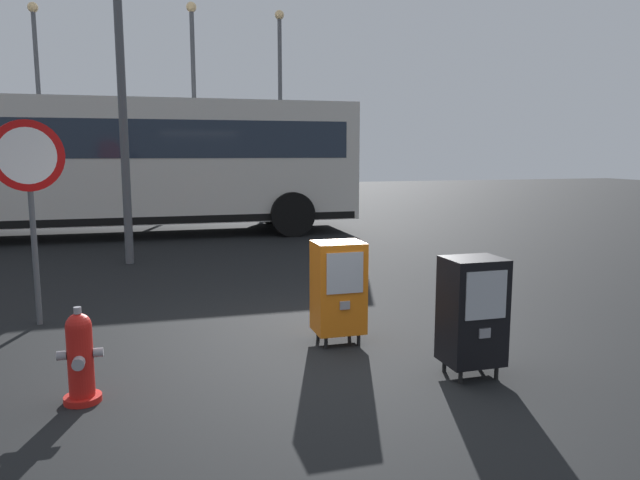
{
  "coord_description": "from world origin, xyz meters",
  "views": [
    {
      "loc": [
        -1.56,
        -5.21,
        1.9
      ],
      "look_at": [
        0.3,
        1.2,
        0.9
      ],
      "focal_mm": 33.44,
      "sensor_mm": 36.0,
      "label": 1
    }
  ],
  "objects_px": {
    "stop_sign": "(29,179)",
    "fire_hydrant": "(80,358)",
    "street_light_near_left": "(280,93)",
    "bus_near": "(120,160)",
    "street_light_far_left": "(118,20)",
    "newspaper_box_secondary": "(472,311)",
    "newspaper_box_primary": "(338,287)",
    "street_light_far_right": "(38,91)",
    "street_light_near_right": "(194,91)"
  },
  "relations": [
    {
      "from": "stop_sign",
      "to": "fire_hydrant",
      "type": "bearing_deg",
      "value": -74.05
    },
    {
      "from": "street_light_near_left",
      "to": "bus_near",
      "type": "bearing_deg",
      "value": -128.17
    },
    {
      "from": "street_light_far_left",
      "to": "newspaper_box_secondary",
      "type": "bearing_deg",
      "value": -64.77
    },
    {
      "from": "fire_hydrant",
      "to": "stop_sign",
      "type": "xyz_separation_m",
      "value": [
        -0.67,
        2.33,
        1.25
      ]
    },
    {
      "from": "fire_hydrant",
      "to": "street_light_far_left",
      "type": "distance_m",
      "value": 6.9
    },
    {
      "from": "bus_near",
      "to": "street_light_far_left",
      "type": "relative_size",
      "value": 1.54
    },
    {
      "from": "bus_near",
      "to": "street_light_near_left",
      "type": "distance_m",
      "value": 8.58
    },
    {
      "from": "fire_hydrant",
      "to": "street_light_far_left",
      "type": "relative_size",
      "value": 0.11
    },
    {
      "from": "newspaper_box_primary",
      "to": "street_light_far_left",
      "type": "height_order",
      "value": "street_light_far_left"
    },
    {
      "from": "stop_sign",
      "to": "street_light_far_right",
      "type": "xyz_separation_m",
      "value": [
        -1.99,
        14.09,
        2.19
      ]
    },
    {
      "from": "street_light_near_left",
      "to": "stop_sign",
      "type": "bearing_deg",
      "value": -112.77
    },
    {
      "from": "street_light_near_right",
      "to": "newspaper_box_secondary",
      "type": "bearing_deg",
      "value": -86.12
    },
    {
      "from": "newspaper_box_primary",
      "to": "street_light_far_left",
      "type": "xyz_separation_m",
      "value": [
        -2.11,
        5.05,
        3.41
      ]
    },
    {
      "from": "newspaper_box_primary",
      "to": "stop_sign",
      "type": "distance_m",
      "value": 3.5
    },
    {
      "from": "newspaper_box_secondary",
      "to": "stop_sign",
      "type": "bearing_deg",
      "value": 144.85
    },
    {
      "from": "newspaper_box_secondary",
      "to": "street_light_far_right",
      "type": "bearing_deg",
      "value": 109.03
    },
    {
      "from": "bus_near",
      "to": "street_light_near_right",
      "type": "height_order",
      "value": "street_light_near_right"
    },
    {
      "from": "bus_near",
      "to": "street_light_far_left",
      "type": "bearing_deg",
      "value": -85.77
    },
    {
      "from": "fire_hydrant",
      "to": "street_light_far_left",
      "type": "height_order",
      "value": "street_light_far_left"
    },
    {
      "from": "street_light_far_left",
      "to": "newspaper_box_primary",
      "type": "bearing_deg",
      "value": -67.31
    },
    {
      "from": "newspaper_box_primary",
      "to": "street_light_far_left",
      "type": "bearing_deg",
      "value": 112.69
    },
    {
      "from": "street_light_far_left",
      "to": "street_light_near_right",
      "type": "bearing_deg",
      "value": 78.43
    },
    {
      "from": "street_light_near_left",
      "to": "street_light_far_right",
      "type": "xyz_separation_m",
      "value": [
        -7.75,
        0.35,
        -0.09
      ]
    },
    {
      "from": "newspaper_box_secondary",
      "to": "street_light_far_left",
      "type": "xyz_separation_m",
      "value": [
        -2.92,
        6.2,
        3.41
      ]
    },
    {
      "from": "street_light_near_right",
      "to": "street_light_far_right",
      "type": "distance_m",
      "value": 4.93
    },
    {
      "from": "fire_hydrant",
      "to": "street_light_near_left",
      "type": "bearing_deg",
      "value": 72.39
    },
    {
      "from": "bus_near",
      "to": "street_light_far_left",
      "type": "height_order",
      "value": "street_light_far_left"
    },
    {
      "from": "newspaper_box_secondary",
      "to": "bus_near",
      "type": "relative_size",
      "value": 0.1
    },
    {
      "from": "newspaper_box_primary",
      "to": "street_light_near_left",
      "type": "height_order",
      "value": "street_light_near_left"
    },
    {
      "from": "newspaper_box_secondary",
      "to": "street_light_far_left",
      "type": "bearing_deg",
      "value": 115.23
    },
    {
      "from": "fire_hydrant",
      "to": "newspaper_box_secondary",
      "type": "distance_m",
      "value": 3.15
    },
    {
      "from": "stop_sign",
      "to": "street_light_near_left",
      "type": "xyz_separation_m",
      "value": [
        5.77,
        13.74,
        2.28
      ]
    },
    {
      "from": "fire_hydrant",
      "to": "street_light_near_right",
      "type": "bearing_deg",
      "value": 82.12
    },
    {
      "from": "street_light_near_left",
      "to": "street_light_far_right",
      "type": "bearing_deg",
      "value": 177.44
    },
    {
      "from": "stop_sign",
      "to": "street_light_far_left",
      "type": "relative_size",
      "value": 0.33
    },
    {
      "from": "fire_hydrant",
      "to": "street_light_near_right",
      "type": "distance_m",
      "value": 15.57
    },
    {
      "from": "newspaper_box_secondary",
      "to": "stop_sign",
      "type": "height_order",
      "value": "stop_sign"
    },
    {
      "from": "newspaper_box_primary",
      "to": "street_light_near_right",
      "type": "height_order",
      "value": "street_light_near_right"
    },
    {
      "from": "newspaper_box_secondary",
      "to": "street_light_far_left",
      "type": "relative_size",
      "value": 0.15
    },
    {
      "from": "fire_hydrant",
      "to": "newspaper_box_secondary",
      "type": "relative_size",
      "value": 0.73
    },
    {
      "from": "newspaper_box_primary",
      "to": "street_light_far_right",
      "type": "height_order",
      "value": "street_light_far_right"
    },
    {
      "from": "street_light_near_left",
      "to": "street_light_far_left",
      "type": "height_order",
      "value": "street_light_far_left"
    },
    {
      "from": "stop_sign",
      "to": "street_light_far_right",
      "type": "bearing_deg",
      "value": 98.03
    },
    {
      "from": "newspaper_box_secondary",
      "to": "street_light_near_right",
      "type": "relative_size",
      "value": 0.16
    },
    {
      "from": "newspaper_box_primary",
      "to": "street_light_far_right",
      "type": "xyz_separation_m",
      "value": [
        -4.97,
        15.6,
        3.22
      ]
    },
    {
      "from": "stop_sign",
      "to": "bus_near",
      "type": "height_order",
      "value": "bus_near"
    },
    {
      "from": "fire_hydrant",
      "to": "newspaper_box_primary",
      "type": "bearing_deg",
      "value": 19.39
    },
    {
      "from": "fire_hydrant",
      "to": "bus_near",
      "type": "distance_m",
      "value": 9.64
    },
    {
      "from": "stop_sign",
      "to": "street_light_near_left",
      "type": "height_order",
      "value": "street_light_near_left"
    },
    {
      "from": "newspaper_box_secondary",
      "to": "bus_near",
      "type": "bearing_deg",
      "value": 107.68
    }
  ]
}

